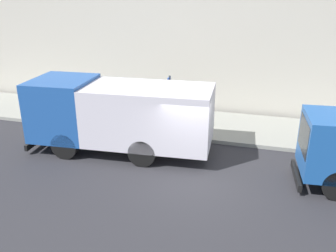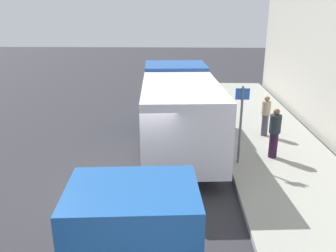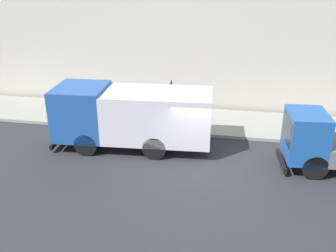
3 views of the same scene
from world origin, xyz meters
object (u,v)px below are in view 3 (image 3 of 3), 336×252
(pedestrian_standing, at_px, (166,104))
(traffic_cone_orange, at_px, (69,114))
(small_flatbed_truck, at_px, (331,144))
(large_utility_truck, at_px, (132,115))
(street_sign_post, at_px, (171,101))
(pedestrian_walking, at_px, (128,101))

(pedestrian_standing, bearing_deg, traffic_cone_orange, 92.47)
(small_flatbed_truck, bearing_deg, pedestrian_standing, 58.68)
(traffic_cone_orange, bearing_deg, pedestrian_standing, -79.77)
(traffic_cone_orange, bearing_deg, large_utility_truck, -118.70)
(small_flatbed_truck, relative_size, traffic_cone_orange, 8.72)
(small_flatbed_truck, bearing_deg, large_utility_truck, 81.57)
(pedestrian_standing, xyz_separation_m, street_sign_post, (-1.25, -0.50, 0.62))
(pedestrian_standing, bearing_deg, small_flatbed_truck, -124.55)
(pedestrian_standing, relative_size, traffic_cone_orange, 3.04)
(small_flatbed_truck, distance_m, pedestrian_standing, 8.52)
(pedestrian_standing, distance_m, street_sign_post, 1.48)
(traffic_cone_orange, height_order, street_sign_post, street_sign_post)
(pedestrian_walking, bearing_deg, pedestrian_standing, -159.05)
(large_utility_truck, relative_size, street_sign_post, 2.84)
(large_utility_truck, distance_m, street_sign_post, 2.49)
(large_utility_truck, bearing_deg, small_flatbed_truck, -97.87)
(traffic_cone_orange, distance_m, street_sign_post, 5.85)
(pedestrian_walking, distance_m, traffic_cone_orange, 3.28)
(small_flatbed_truck, height_order, street_sign_post, street_sign_post)
(small_flatbed_truck, height_order, pedestrian_standing, small_flatbed_truck)
(street_sign_post, bearing_deg, pedestrian_standing, 21.63)
(large_utility_truck, distance_m, pedestrian_standing, 3.44)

